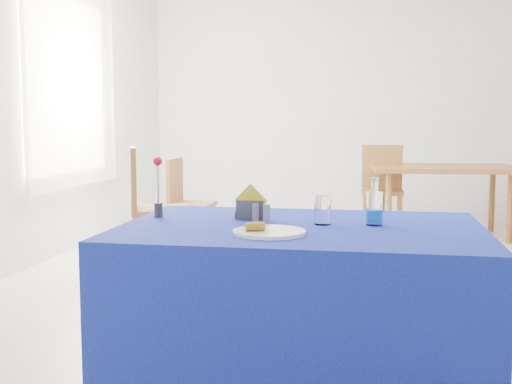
# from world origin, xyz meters

# --- Properties ---
(floor) EXTENTS (7.00, 7.00, 0.00)m
(floor) POSITION_xyz_m (0.00, 0.00, 0.00)
(floor) COLOR #C0B19F
(floor) RESTS_ON ground
(room_shell) EXTENTS (7.00, 7.00, 7.00)m
(room_shell) POSITION_xyz_m (0.00, 0.00, 1.75)
(room_shell) COLOR silver
(room_shell) RESTS_ON ground
(window_pane) EXTENTS (0.04, 1.50, 1.60)m
(window_pane) POSITION_xyz_m (-2.47, 0.80, 1.55)
(window_pane) COLOR white
(window_pane) RESTS_ON room_shell
(curtain) EXTENTS (0.04, 1.75, 1.85)m
(curtain) POSITION_xyz_m (-2.40, 0.80, 1.55)
(curtain) COLOR white
(curtain) RESTS_ON room_shell
(plate) EXTENTS (0.30, 0.30, 0.01)m
(plate) POSITION_xyz_m (-0.10, -2.21, 0.77)
(plate) COLOR white
(plate) RESTS_ON blue_table
(drinking_glass) EXTENTS (0.08, 0.08, 0.13)m
(drinking_glass) POSITION_xyz_m (0.10, -1.92, 0.82)
(drinking_glass) COLOR white
(drinking_glass) RESTS_ON blue_table
(salt_shaker) EXTENTS (0.03, 0.03, 0.08)m
(salt_shaker) POSITION_xyz_m (-0.16, -1.92, 0.80)
(salt_shaker) COLOR gray
(salt_shaker) RESTS_ON blue_table
(pepper_shaker) EXTENTS (0.03, 0.03, 0.08)m
(pepper_shaker) POSITION_xyz_m (-0.21, -1.91, 0.80)
(pepper_shaker) COLOR slate
(pepper_shaker) RESTS_ON blue_table
(blue_table) EXTENTS (1.60, 1.10, 0.76)m
(blue_table) POSITION_xyz_m (0.01, -1.97, 0.38)
(blue_table) COLOR navy
(blue_table) RESTS_ON floor
(water_bottle) EXTENTS (0.08, 0.08, 0.21)m
(water_bottle) POSITION_xyz_m (0.33, -1.90, 0.83)
(water_bottle) COLOR white
(water_bottle) RESTS_ON blue_table
(napkin_holder) EXTENTS (0.16, 0.06, 0.17)m
(napkin_holder) POSITION_xyz_m (-0.25, -1.82, 0.81)
(napkin_holder) COLOR #3A3A40
(napkin_holder) RESTS_ON blue_table
(rose_vase) EXTENTS (0.04, 0.04, 0.29)m
(rose_vase) POSITION_xyz_m (-0.70, -1.84, 0.90)
(rose_vase) COLOR #27282D
(rose_vase) RESTS_ON blue_table
(oak_table) EXTENTS (1.56, 1.07, 0.76)m
(oak_table) POSITION_xyz_m (1.07, 2.22, 0.68)
(oak_table) COLOR brown
(oak_table) RESTS_ON floor
(chair_bg_left) EXTENTS (0.44, 0.44, 0.97)m
(chair_bg_left) POSITION_xyz_m (0.43, 2.20, 0.56)
(chair_bg_left) COLOR olive
(chair_bg_left) RESTS_ON floor
(chair_win_a) EXTENTS (0.59, 0.59, 1.02)m
(chair_win_a) POSITION_xyz_m (-1.46, 0.11, 0.59)
(chair_win_a) COLOR olive
(chair_win_a) RESTS_ON floor
(chair_win_b) EXTENTS (0.40, 0.40, 0.87)m
(chair_win_b) POSITION_xyz_m (-1.45, 1.10, 0.50)
(chair_win_b) COLOR olive
(chair_win_b) RESTS_ON floor
(banana_pieces) EXTENTS (0.09, 0.06, 0.04)m
(banana_pieces) POSITION_xyz_m (-0.15, -2.23, 0.79)
(banana_pieces) COLOR gold
(banana_pieces) RESTS_ON plate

